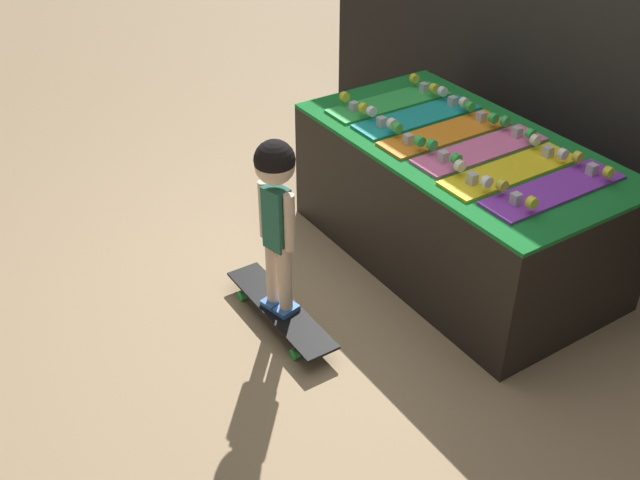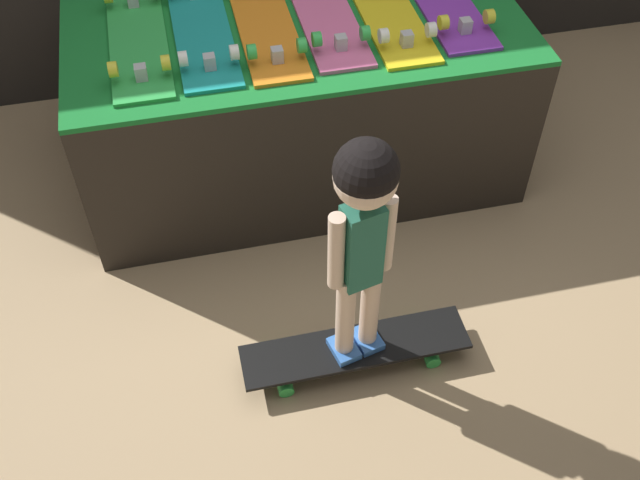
% 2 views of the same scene
% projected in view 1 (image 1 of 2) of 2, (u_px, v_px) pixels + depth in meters
% --- Properties ---
extents(ground_plane, '(16.00, 16.00, 0.00)m').
position_uv_depth(ground_plane, '(372.00, 288.00, 3.88)').
color(ground_plane, tan).
extents(back_wall, '(4.26, 0.10, 2.25)m').
position_uv_depth(back_wall, '(583.00, 31.00, 3.83)').
color(back_wall, black).
rests_on(back_wall, ground_plane).
extents(display_rack, '(1.72, 0.93, 0.69)m').
position_uv_depth(display_rack, '(457.00, 202.00, 3.93)').
color(display_rack, black).
rests_on(display_rack, ground_plane).
extents(skateboard_green_on_rack, '(0.20, 0.73, 0.09)m').
position_uv_depth(skateboard_green_on_rack, '(390.00, 101.00, 4.12)').
color(skateboard_green_on_rack, green).
rests_on(skateboard_green_on_rack, display_rack).
extents(skateboard_teal_on_rack, '(0.20, 0.73, 0.09)m').
position_uv_depth(skateboard_teal_on_rack, '(418.00, 115.00, 3.96)').
color(skateboard_teal_on_rack, teal).
rests_on(skateboard_teal_on_rack, display_rack).
extents(skateboard_orange_on_rack, '(0.20, 0.73, 0.09)m').
position_uv_depth(skateboard_orange_on_rack, '(445.00, 132.00, 3.79)').
color(skateboard_orange_on_rack, orange).
rests_on(skateboard_orange_on_rack, display_rack).
extents(skateboard_pink_on_rack, '(0.20, 0.73, 0.09)m').
position_uv_depth(skateboard_pink_on_rack, '(481.00, 148.00, 3.64)').
color(skateboard_pink_on_rack, pink).
rests_on(skateboard_pink_on_rack, display_rack).
extents(skateboard_yellow_on_rack, '(0.20, 0.73, 0.09)m').
position_uv_depth(skateboard_yellow_on_rack, '(511.00, 169.00, 3.47)').
color(skateboard_yellow_on_rack, yellow).
rests_on(skateboard_yellow_on_rack, display_rack).
extents(skateboard_purple_on_rack, '(0.20, 0.73, 0.09)m').
position_uv_depth(skateboard_purple_on_rack, '(554.00, 188.00, 3.32)').
color(skateboard_purple_on_rack, purple).
rests_on(skateboard_purple_on_rack, display_rack).
extents(skateboard_on_floor, '(0.78, 0.18, 0.09)m').
position_uv_depth(skateboard_on_floor, '(280.00, 310.00, 3.62)').
color(skateboard_on_floor, black).
rests_on(skateboard_on_floor, ground_plane).
extents(child, '(0.21, 0.18, 0.89)m').
position_uv_depth(child, '(276.00, 196.00, 3.26)').
color(child, '#3870C6').
rests_on(child, skateboard_on_floor).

